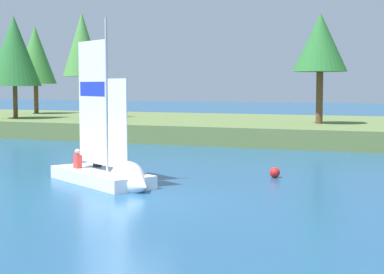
{
  "coord_description": "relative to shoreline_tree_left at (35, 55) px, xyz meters",
  "views": [
    {
      "loc": [
        8.38,
        -15.51,
        3.3
      ],
      "look_at": [
        -1.2,
        7.78,
        1.2
      ],
      "focal_mm": 58.73,
      "sensor_mm": 36.0,
      "label": 1
    }
  ],
  "objects": [
    {
      "name": "ground_plane",
      "position": [
        21.66,
        -25.36,
        -5.6
      ],
      "size": [
        200.0,
        200.0,
        0.0
      ],
      "primitive_type": "plane",
      "color": "navy"
    },
    {
      "name": "shore_bank",
      "position": [
        21.66,
        -1.94,
        -5.07
      ],
      "size": [
        80.0,
        15.49,
        1.05
      ],
      "primitive_type": "cube",
      "color": "#5B703D",
      "rests_on": "ground"
    },
    {
      "name": "shoreline_tree_left",
      "position": [
        0.0,
        0.0,
        0.0
      ],
      "size": [
        3.22,
        3.22,
        6.8
      ],
      "color": "brown",
      "rests_on": "shore_bank"
    },
    {
      "name": "shoreline_tree_midleft",
      "position": [
        2.98,
        -6.35,
        -0.04
      ],
      "size": [
        3.51,
        3.51,
        6.86
      ],
      "color": "brown",
      "rests_on": "shore_bank"
    },
    {
      "name": "shoreline_tree_centre",
      "position": [
        6.94,
        -4.23,
        0.39
      ],
      "size": [
        2.62,
        2.62,
        7.11
      ],
      "color": "brown",
      "rests_on": "shore_bank"
    },
    {
      "name": "shoreline_tree_midright",
      "position": [
        23.04,
        -4.48,
        0.09
      ],
      "size": [
        3.11,
        3.11,
        6.36
      ],
      "color": "brown",
      "rests_on": "shore_bank"
    },
    {
      "name": "sailboat",
      "position": [
        20.0,
        -23.14,
        -5.21
      ],
      "size": [
        5.07,
        3.79,
        5.95
      ],
      "rotation": [
        0.0,
        0.0,
        -0.52
      ],
      "color": "white",
      "rests_on": "ground"
    },
    {
      "name": "channel_buoy",
      "position": [
        24.35,
        -19.28,
        -5.41
      ],
      "size": [
        0.37,
        0.37,
        0.37
      ],
      "primitive_type": "sphere",
      "color": "red",
      "rests_on": "ground"
    }
  ]
}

